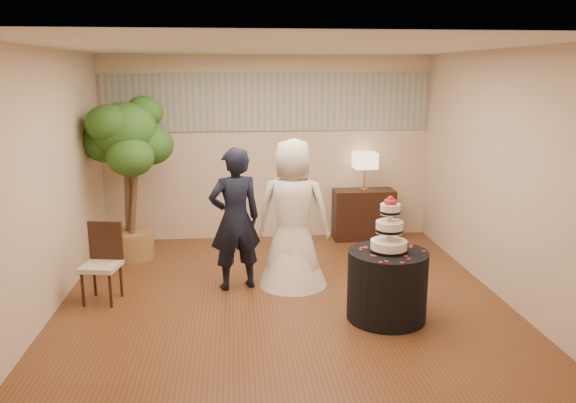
{
  "coord_description": "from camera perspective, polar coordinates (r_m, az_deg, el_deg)",
  "views": [
    {
      "loc": [
        -0.52,
        -6.03,
        2.54
      ],
      "look_at": [
        0.1,
        0.4,
        1.05
      ],
      "focal_mm": 35.0,
      "sensor_mm": 36.0,
      "label": 1
    }
  ],
  "objects": [
    {
      "name": "console",
      "position": [
        8.79,
        7.67,
        -1.3
      ],
      "size": [
        0.93,
        0.42,
        0.78
      ],
      "primitive_type": "cube",
      "rotation": [
        0.0,
        0.0,
        -0.0
      ],
      "color": "black",
      "rests_on": "floor"
    },
    {
      "name": "wall_right",
      "position": [
        6.84,
        20.81,
        2.54
      ],
      "size": [
        0.06,
        5.0,
        2.8
      ],
      "primitive_type": "cube",
      "color": "beige",
      "rests_on": "ground"
    },
    {
      "name": "wall_back",
      "position": [
        8.62,
        -2.02,
        5.39
      ],
      "size": [
        5.0,
        0.06,
        2.8
      ],
      "primitive_type": "cube",
      "color": "beige",
      "rests_on": "ground"
    },
    {
      "name": "ficus_tree",
      "position": [
        7.92,
        -16.01,
        2.32
      ],
      "size": [
        1.54,
        1.54,
        2.28
      ],
      "primitive_type": null,
      "rotation": [
        0.0,
        0.0,
        2.38
      ],
      "color": "#2A5A1C",
      "rests_on": "floor"
    },
    {
      "name": "groom",
      "position": [
        6.63,
        -5.4,
        -1.81
      ],
      "size": [
        0.71,
        0.57,
        1.71
      ],
      "primitive_type": "imported",
      "rotation": [
        0.0,
        0.0,
        3.42
      ],
      "color": "black",
      "rests_on": "floor"
    },
    {
      "name": "cake_table",
      "position": [
        6.02,
        10.03,
        -8.36
      ],
      "size": [
        1.07,
        1.07,
        0.74
      ],
      "primitive_type": "cylinder",
      "rotation": [
        0.0,
        0.0,
        -0.36
      ],
      "color": "black",
      "rests_on": "floor"
    },
    {
      "name": "bride",
      "position": [
        6.7,
        0.5,
        -1.19
      ],
      "size": [
        1.05,
        1.02,
        1.8
      ],
      "primitive_type": "imported",
      "rotation": [
        0.0,
        0.0,
        2.91
      ],
      "color": "white",
      "rests_on": "floor"
    },
    {
      "name": "mural_border",
      "position": [
        8.54,
        -2.04,
        10.03
      ],
      "size": [
        4.9,
        0.02,
        0.85
      ],
      "primitive_type": "cube",
      "color": "#9A9F93",
      "rests_on": "wall_back"
    },
    {
      "name": "floor",
      "position": [
        6.56,
        -0.54,
        -9.78
      ],
      "size": [
        5.0,
        5.0,
        0.0
      ],
      "primitive_type": "cube",
      "color": "brown",
      "rests_on": "ground"
    },
    {
      "name": "table_lamp",
      "position": [
        8.65,
        7.8,
        3.06
      ],
      "size": [
        0.34,
        0.34,
        0.58
      ],
      "primitive_type": null,
      "color": "beige",
      "rests_on": "console"
    },
    {
      "name": "side_chair",
      "position": [
        6.66,
        -18.5,
        -6.05
      ],
      "size": [
        0.48,
        0.5,
        0.89
      ],
      "primitive_type": null,
      "rotation": [
        0.0,
        0.0,
        -0.18
      ],
      "color": "black",
      "rests_on": "floor"
    },
    {
      "name": "ceiling",
      "position": [
        6.06,
        -0.6,
        15.45
      ],
      "size": [
        5.0,
        5.0,
        0.0
      ],
      "primitive_type": "cube",
      "color": "white",
      "rests_on": "wall_back"
    },
    {
      "name": "wall_left",
      "position": [
        6.45,
        -23.3,
        1.73
      ],
      "size": [
        0.06,
        5.0,
        2.8
      ],
      "primitive_type": "cube",
      "color": "beige",
      "rests_on": "ground"
    },
    {
      "name": "wall_front",
      "position": [
        3.75,
        2.76,
        -4.76
      ],
      "size": [
        5.0,
        0.06,
        2.8
      ],
      "primitive_type": "cube",
      "color": "beige",
      "rests_on": "ground"
    },
    {
      "name": "wedding_cake",
      "position": [
        5.82,
        10.28,
        -2.26
      ],
      "size": [
        0.38,
        0.38,
        0.59
      ],
      "primitive_type": null,
      "color": "white",
      "rests_on": "cake_table"
    }
  ]
}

